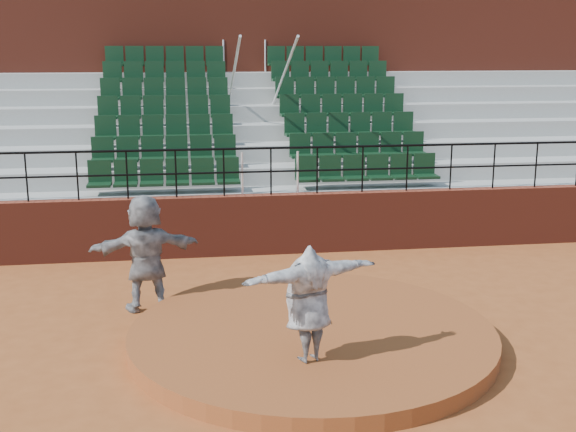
# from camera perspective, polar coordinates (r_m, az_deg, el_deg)

# --- Properties ---
(ground) EXTENTS (90.00, 90.00, 0.00)m
(ground) POSITION_cam_1_polar(r_m,az_deg,el_deg) (11.09, 1.91, -9.98)
(ground) COLOR brown
(ground) RESTS_ON ground
(pitchers_mound) EXTENTS (5.50, 5.50, 0.25)m
(pitchers_mound) POSITION_cam_1_polar(r_m,az_deg,el_deg) (11.04, 1.91, -9.39)
(pitchers_mound) COLOR brown
(pitchers_mound) RESTS_ON ground
(pitching_rubber) EXTENTS (0.60, 0.15, 0.03)m
(pitching_rubber) POSITION_cam_1_polar(r_m,az_deg,el_deg) (11.12, 1.78, -8.43)
(pitching_rubber) COLOR white
(pitching_rubber) RESTS_ON pitchers_mound
(boundary_wall) EXTENTS (24.00, 0.30, 1.30)m
(boundary_wall) POSITION_cam_1_polar(r_m,az_deg,el_deg) (15.59, -1.33, -0.63)
(boundary_wall) COLOR maroon
(boundary_wall) RESTS_ON ground
(wall_railing) EXTENTS (24.04, 0.05, 1.03)m
(wall_railing) POSITION_cam_1_polar(r_m,az_deg,el_deg) (15.32, -1.36, 4.38)
(wall_railing) COLOR black
(wall_railing) RESTS_ON boundary_wall
(seating_deck) EXTENTS (24.00, 5.97, 4.63)m
(seating_deck) POSITION_cam_1_polar(r_m,az_deg,el_deg) (18.99, -2.70, 4.26)
(seating_deck) COLOR #9C9C96
(seating_deck) RESTS_ON ground
(press_box_facade) EXTENTS (24.00, 3.00, 7.10)m
(press_box_facade) POSITION_cam_1_polar(r_m,az_deg,el_deg) (22.72, -3.77, 11.03)
(press_box_facade) COLOR maroon
(press_box_facade) RESTS_ON ground
(pitcher) EXTENTS (2.04, 1.15, 1.60)m
(pitcher) POSITION_cam_1_polar(r_m,az_deg,el_deg) (9.63, 1.61, -6.91)
(pitcher) COLOR black
(pitcher) RESTS_ON pitchers_mound
(fielder) EXTENTS (1.93, 0.90, 2.00)m
(fielder) POSITION_cam_1_polar(r_m,az_deg,el_deg) (12.38, -11.17, -2.83)
(fielder) COLOR black
(fielder) RESTS_ON ground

